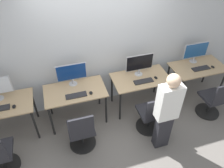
{
  "coord_description": "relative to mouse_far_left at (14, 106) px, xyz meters",
  "views": [
    {
      "loc": [
        -0.88,
        -2.76,
        3.4
      ],
      "look_at": [
        0.0,
        0.13,
        0.9
      ],
      "focal_mm": 35.0,
      "sensor_mm": 36.0,
      "label": 1
    }
  ],
  "objects": [
    {
      "name": "mouse_far_right",
      "position": [
        3.94,
        0.01,
        0.0
      ],
      "size": [
        0.06,
        0.09,
        0.03
      ],
      "color": "black",
      "rests_on": "desk_far_right"
    },
    {
      "name": "mouse_far_left",
      "position": [
        0.0,
        0.0,
        0.0
      ],
      "size": [
        0.06,
        0.09,
        0.03
      ],
      "color": "black",
      "rests_on": "desk_far_left"
    },
    {
      "name": "desk_right",
      "position": [
        2.37,
        0.12,
        -0.1
      ],
      "size": [
        1.13,
        0.65,
        0.75
      ],
      "color": "tan",
      "rests_on": "ground_plane"
    },
    {
      "name": "office_chair_far_right",
      "position": [
        3.67,
        -0.57,
        -0.39
      ],
      "size": [
        0.48,
        0.48,
        0.9
      ],
      "color": "black",
      "rests_on": "ground_plane"
    },
    {
      "name": "wall_back",
      "position": [
        1.71,
        0.57,
        0.64
      ],
      "size": [
        12.0,
        0.05,
        2.8
      ],
      "color": "#B7BCC1",
      "rests_on": "ground_plane"
    },
    {
      "name": "office_chair_left",
      "position": [
        1.02,
        -0.57,
        -0.39
      ],
      "size": [
        0.48,
        0.48,
        0.9
      ],
      "color": "black",
      "rests_on": "ground_plane"
    },
    {
      "name": "keyboard_right",
      "position": [
        2.37,
        -0.01,
        -0.01
      ],
      "size": [
        0.38,
        0.13,
        0.02
      ],
      "color": "#262628",
      "rests_on": "desk_right"
    },
    {
      "name": "monitor_left",
      "position": [
        1.05,
        0.32,
        0.24
      ],
      "size": [
        0.56,
        0.16,
        0.45
      ],
      "color": "#B2B2B7",
      "rests_on": "desk_left"
    },
    {
      "name": "keyboard_far_right",
      "position": [
        3.68,
        0.04,
        -0.01
      ],
      "size": [
        0.38,
        0.13,
        0.02
      ],
      "color": "#262628",
      "rests_on": "desk_far_right"
    },
    {
      "name": "keyboard_left",
      "position": [
        1.05,
        -0.03,
        -0.01
      ],
      "size": [
        0.38,
        0.13,
        0.02
      ],
      "color": "#262628",
      "rests_on": "desk_left"
    },
    {
      "name": "mouse_left",
      "position": [
        1.32,
        -0.04,
        0.0
      ],
      "size": [
        0.06,
        0.09,
        0.03
      ],
      "color": "black",
      "rests_on": "desk_left"
    },
    {
      "name": "office_chair_right",
      "position": [
        2.32,
        -0.56,
        -0.39
      ],
      "size": [
        0.48,
        0.48,
        0.9
      ],
      "color": "black",
      "rests_on": "ground_plane"
    },
    {
      "name": "desk_far_right",
      "position": [
        3.68,
        0.12,
        -0.1
      ],
      "size": [
        1.13,
        0.65,
        0.75
      ],
      "color": "tan",
      "rests_on": "ground_plane"
    },
    {
      "name": "monitor_right",
      "position": [
        2.37,
        0.24,
        0.24
      ],
      "size": [
        0.56,
        0.16,
        0.45
      ],
      "color": "#B2B2B7",
      "rests_on": "desk_right"
    },
    {
      "name": "person_right",
      "position": [
        2.36,
        -0.93,
        0.1
      ],
      "size": [
        0.36,
        0.21,
        1.58
      ],
      "color": "#232328",
      "rests_on": "ground_plane"
    },
    {
      "name": "ground_plane",
      "position": [
        1.71,
        -0.2,
        -0.76
      ],
      "size": [
        20.0,
        20.0,
        0.0
      ],
      "primitive_type": "plane",
      "color": "slate"
    },
    {
      "name": "mouse_right",
      "position": [
        2.64,
        0.02,
        0.0
      ],
      "size": [
        0.06,
        0.09,
        0.03
      ],
      "color": "black",
      "rests_on": "desk_right"
    },
    {
      "name": "monitor_far_right",
      "position": [
        3.68,
        0.32,
        0.24
      ],
      "size": [
        0.56,
        0.16,
        0.45
      ],
      "color": "#B2B2B7",
      "rests_on": "desk_far_right"
    },
    {
      "name": "desk_left",
      "position": [
        1.05,
        0.12,
        -0.1
      ],
      "size": [
        1.13,
        0.65,
        0.75
      ],
      "color": "tan",
      "rests_on": "ground_plane"
    },
    {
      "name": "desk_far_left",
      "position": [
        -0.26,
        0.12,
        -0.1
      ],
      "size": [
        1.13,
        0.65,
        0.75
      ],
      "color": "tan",
      "rests_on": "ground_plane"
    }
  ]
}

